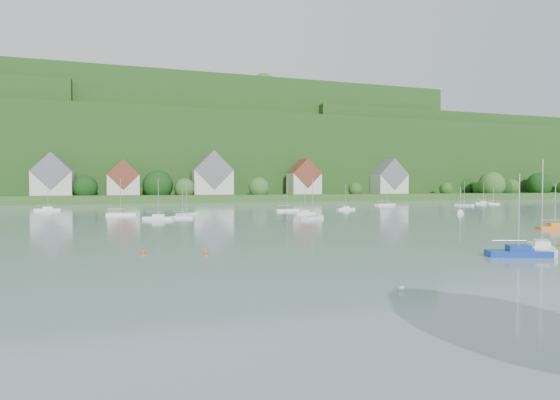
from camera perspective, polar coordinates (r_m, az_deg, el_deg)
name	(u,v)px	position (r m, az deg, el deg)	size (l,w,h in m)	color
far_shore_strip	(197,197)	(203.09, -10.40, 0.31)	(600.00, 60.00, 3.00)	#274B1C
forested_ridge	(182,158)	(271.73, -12.17, 5.17)	(620.00, 181.22, 69.89)	#163A12
village_building_0	(53,178)	(190.73, -26.54, 2.48)	(14.00, 10.40, 16.00)	beige
village_building_1	(124,180)	(190.49, -18.99, 2.34)	(12.00, 9.36, 14.00)	beige
village_building_2	(212,177)	(191.91, -8.48, 2.86)	(16.00, 11.44, 18.00)	beige
village_building_3	(304,179)	(200.28, 3.00, 2.59)	(13.00, 10.40, 15.50)	beige
village_building_4	(389,180)	(223.62, 13.49, 2.50)	(15.00, 10.40, 16.50)	beige
near_sailboat_1	(518,252)	(47.20, 27.67, -5.78)	(5.79, 3.36, 7.55)	navy
near_sailboat_3	(541,247)	(51.37, 29.91, -5.16)	(5.79, 6.25, 9.00)	white
near_sailboat_5	(555,227)	(79.16, 31.15, -2.88)	(5.26, 2.69, 6.84)	orange
mooring_buoy_0	(206,254)	(43.91, -9.29, -6.71)	(0.43, 0.43, 0.43)	#E35100
mooring_buoy_1	(402,291)	(29.50, 14.99, -10.91)	(0.40, 0.40, 0.40)	white
mooring_buoy_2	(559,246)	(57.48, 31.58, -4.94)	(0.38, 0.38, 0.38)	#E35100
mooring_buoy_3	(143,254)	(45.64, -16.77, -6.44)	(0.44, 0.44, 0.44)	#E35100
far_sailboat_cluster	(248,209)	(120.23, -3.97, -1.16)	(191.26, 66.39, 8.71)	white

